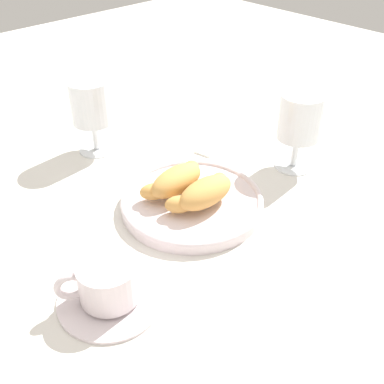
{
  "coord_description": "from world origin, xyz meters",
  "views": [
    {
      "loc": [
        -0.39,
        -0.43,
        0.45
      ],
      "look_at": [
        0.01,
        -0.01,
        0.03
      ],
      "focal_mm": 42.79,
      "sensor_mm": 36.0,
      "label": 1
    }
  ],
  "objects_px": {
    "juice_glass_left": "(300,120)",
    "croissant_small": "(177,180)",
    "coffee_cup_near": "(108,285)",
    "pastry_plate": "(192,202)",
    "juice_glass_right": "(91,106)",
    "sugar_packet": "(208,148)",
    "croissant_large": "(204,192)"
  },
  "relations": [
    {
      "from": "juice_glass_left",
      "to": "pastry_plate",
      "type": "bearing_deg",
      "value": 170.21
    },
    {
      "from": "juice_glass_left",
      "to": "juice_glass_right",
      "type": "relative_size",
      "value": 1.0
    },
    {
      "from": "pastry_plate",
      "to": "juice_glass_right",
      "type": "height_order",
      "value": "juice_glass_right"
    },
    {
      "from": "juice_glass_left",
      "to": "coffee_cup_near",
      "type": "bearing_deg",
      "value": -175.84
    },
    {
      "from": "juice_glass_right",
      "to": "sugar_packet",
      "type": "height_order",
      "value": "juice_glass_right"
    },
    {
      "from": "juice_glass_left",
      "to": "juice_glass_right",
      "type": "bearing_deg",
      "value": 127.61
    },
    {
      "from": "pastry_plate",
      "to": "croissant_small",
      "type": "height_order",
      "value": "croissant_small"
    },
    {
      "from": "croissant_large",
      "to": "sugar_packet",
      "type": "relative_size",
      "value": 2.74
    },
    {
      "from": "croissant_small",
      "to": "coffee_cup_near",
      "type": "bearing_deg",
      "value": -154.09
    },
    {
      "from": "juice_glass_left",
      "to": "croissant_small",
      "type": "bearing_deg",
      "value": 162.9
    },
    {
      "from": "pastry_plate",
      "to": "juice_glass_right",
      "type": "distance_m",
      "value": 0.27
    },
    {
      "from": "pastry_plate",
      "to": "juice_glass_right",
      "type": "bearing_deg",
      "value": 92.02
    },
    {
      "from": "pastry_plate",
      "to": "coffee_cup_near",
      "type": "xyz_separation_m",
      "value": [
        -0.21,
        -0.07,
        0.02
      ]
    },
    {
      "from": "coffee_cup_near",
      "to": "juice_glass_right",
      "type": "height_order",
      "value": "juice_glass_right"
    },
    {
      "from": "croissant_large",
      "to": "croissant_small",
      "type": "bearing_deg",
      "value": 96.47
    },
    {
      "from": "pastry_plate",
      "to": "croissant_large",
      "type": "relative_size",
      "value": 1.66
    },
    {
      "from": "coffee_cup_near",
      "to": "croissant_large",
      "type": "bearing_deg",
      "value": 11.94
    },
    {
      "from": "juice_glass_right",
      "to": "pastry_plate",
      "type": "bearing_deg",
      "value": -87.98
    },
    {
      "from": "croissant_small",
      "to": "juice_glass_left",
      "type": "bearing_deg",
      "value": -17.1
    },
    {
      "from": "pastry_plate",
      "to": "coffee_cup_near",
      "type": "bearing_deg",
      "value": -161.68
    },
    {
      "from": "juice_glass_left",
      "to": "sugar_packet",
      "type": "bearing_deg",
      "value": 115.68
    },
    {
      "from": "juice_glass_left",
      "to": "juice_glass_right",
      "type": "distance_m",
      "value": 0.37
    },
    {
      "from": "croissant_large",
      "to": "juice_glass_right",
      "type": "relative_size",
      "value": 0.98
    },
    {
      "from": "croissant_small",
      "to": "juice_glass_right",
      "type": "relative_size",
      "value": 0.98
    },
    {
      "from": "croissant_large",
      "to": "juice_glass_left",
      "type": "relative_size",
      "value": 0.98
    },
    {
      "from": "croissant_large",
      "to": "sugar_packet",
      "type": "xyz_separation_m",
      "value": [
        0.14,
        0.13,
        -0.04
      ]
    },
    {
      "from": "pastry_plate",
      "to": "croissant_large",
      "type": "xyz_separation_m",
      "value": [
        0.0,
        -0.02,
        0.03
      ]
    },
    {
      "from": "croissant_large",
      "to": "sugar_packet",
      "type": "height_order",
      "value": "croissant_large"
    },
    {
      "from": "sugar_packet",
      "to": "coffee_cup_near",
      "type": "bearing_deg",
      "value": -166.79
    },
    {
      "from": "croissant_large",
      "to": "sugar_packet",
      "type": "bearing_deg",
      "value": 42.82
    },
    {
      "from": "croissant_large",
      "to": "pastry_plate",
      "type": "bearing_deg",
      "value": 97.1
    },
    {
      "from": "sugar_packet",
      "to": "juice_glass_right",
      "type": "bearing_deg",
      "value": 123.16
    }
  ]
}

